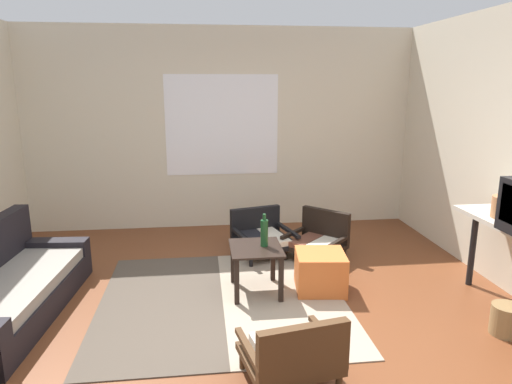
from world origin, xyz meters
TOP-DOWN VIEW (x-y plane):
  - ground_plane at (0.00, 0.00)m, footprint 7.80×7.80m
  - far_wall_with_window at (0.00, 3.06)m, footprint 5.60×0.13m
  - area_rug at (-0.13, 0.67)m, footprint 2.24×2.21m
  - couch at (-1.99, 0.61)m, footprint 0.89×1.94m
  - coffee_table at (0.19, 0.81)m, footprint 0.48×0.55m
  - armchair_by_window at (0.39, 1.83)m, footprint 0.77×0.77m
  - armchair_striped_foreground at (0.26, -0.64)m, footprint 0.69×0.64m
  - armchair_corner at (1.01, 1.61)m, footprint 0.80×0.80m
  - ottoman_orange at (0.82, 0.78)m, footprint 0.51×0.51m
  - clay_vase at (2.34, 0.32)m, footprint 0.23×0.23m
  - glass_bottle at (0.28, 0.83)m, footprint 0.07×0.07m
  - wicker_basket at (2.09, -0.19)m, footprint 0.24×0.24m

SIDE VIEW (x-z plane):
  - ground_plane at x=0.00m, z-range 0.00..0.00m
  - area_rug at x=-0.13m, z-range 0.00..0.01m
  - wicker_basket at x=2.09m, z-range 0.00..0.25m
  - ottoman_orange at x=0.82m, z-range 0.00..0.38m
  - couch at x=-1.99m, z-range -0.14..0.61m
  - armchair_by_window at x=0.39m, z-range -0.02..0.49m
  - armchair_corner at x=1.01m, z-range -0.03..0.51m
  - armchair_striped_foreground at x=0.26m, z-range -0.02..0.53m
  - coffee_table at x=0.19m, z-range 0.13..0.59m
  - glass_bottle at x=0.28m, z-range 0.44..0.75m
  - clay_vase at x=2.34m, z-range 0.78..1.08m
  - far_wall_with_window at x=0.00m, z-range 0.00..2.70m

